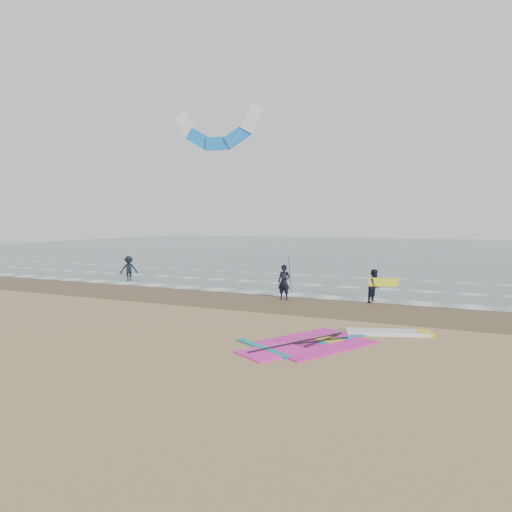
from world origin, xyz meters
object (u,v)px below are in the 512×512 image
at_px(windsurf_rig, 335,340).
at_px(person_wading, 129,264).
at_px(person_standing, 284,282).
at_px(surf_kite, 218,133).
at_px(person_walking, 375,286).

distance_m(windsurf_rig, person_wading, 19.68).
xyz_separation_m(windsurf_rig, person_standing, (-4.11, 6.49, 0.80)).
xyz_separation_m(windsurf_rig, surf_kite, (-11.26, 13.14, 9.51)).
height_order(person_standing, person_walking, person_standing).
height_order(windsurf_rig, person_walking, person_walking).
xyz_separation_m(windsurf_rig, person_wading, (-16.63, 10.49, 0.84)).
xyz_separation_m(person_walking, person_wading, (-16.61, 3.06, 0.11)).
bearing_deg(surf_kite, person_standing, -42.91).
relative_size(person_walking, surf_kite, 0.15).
height_order(person_wading, surf_kite, surf_kite).
bearing_deg(windsurf_rig, person_standing, 122.37).
bearing_deg(person_wading, windsurf_rig, -68.12).
xyz_separation_m(person_wading, surf_kite, (5.37, 2.65, 8.67)).
xyz_separation_m(windsurf_rig, person_walking, (-0.02, 7.42, 0.73)).
distance_m(person_standing, surf_kite, 13.08).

